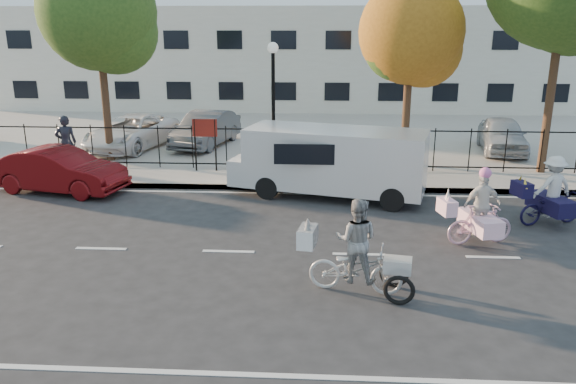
# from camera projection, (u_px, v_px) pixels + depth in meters

# --- Properties ---
(ground) EXTENTS (120.00, 120.00, 0.00)m
(ground) POSITION_uv_depth(u_px,v_px,m) (228.00, 252.00, 12.94)
(ground) COLOR #333334
(road_markings) EXTENTS (60.00, 9.52, 0.01)m
(road_markings) POSITION_uv_depth(u_px,v_px,m) (228.00, 251.00, 12.94)
(road_markings) COLOR silver
(road_markings) RESTS_ON ground
(curb) EXTENTS (60.00, 0.10, 0.15)m
(curb) POSITION_uv_depth(u_px,v_px,m) (254.00, 187.00, 17.75)
(curb) COLOR #A8A399
(curb) RESTS_ON ground
(sidewalk) EXTENTS (60.00, 2.20, 0.15)m
(sidewalk) POSITION_uv_depth(u_px,v_px,m) (257.00, 179.00, 18.75)
(sidewalk) COLOR #A8A399
(sidewalk) RESTS_ON ground
(parking_lot) EXTENTS (60.00, 15.60, 0.15)m
(parking_lot) POSITION_uv_depth(u_px,v_px,m) (277.00, 130.00, 27.26)
(parking_lot) COLOR #A8A399
(parking_lot) RESTS_ON ground
(iron_fence) EXTENTS (58.00, 0.06, 1.50)m
(iron_fence) POSITION_uv_depth(u_px,v_px,m) (260.00, 148.00, 19.57)
(iron_fence) COLOR black
(iron_fence) RESTS_ON sidewalk
(building) EXTENTS (34.00, 10.00, 6.00)m
(building) POSITION_uv_depth(u_px,v_px,m) (289.00, 57.00, 35.99)
(building) COLOR silver
(building) RESTS_ON ground
(lamppost) EXTENTS (0.36, 0.36, 4.33)m
(lamppost) POSITION_uv_depth(u_px,v_px,m) (273.00, 85.00, 18.52)
(lamppost) COLOR black
(lamppost) RESTS_ON sidewalk
(street_sign) EXTENTS (0.85, 0.06, 1.80)m
(street_sign) POSITION_uv_depth(u_px,v_px,m) (205.00, 135.00, 19.14)
(street_sign) COLOR black
(street_sign) RESTS_ON sidewalk
(zebra_trike) EXTENTS (2.23, 1.09, 1.91)m
(zebra_trike) POSITION_uv_depth(u_px,v_px,m) (356.00, 257.00, 10.81)
(zebra_trike) COLOR silver
(zebra_trike) RESTS_ON ground
(unicorn_bike) EXTENTS (1.91, 1.36, 1.88)m
(unicorn_bike) POSITION_uv_depth(u_px,v_px,m) (480.00, 216.00, 13.21)
(unicorn_bike) COLOR #DEA9C1
(unicorn_bike) RESTS_ON ground
(bull_bike) EXTENTS (2.03, 1.43, 1.83)m
(bull_bike) POSITION_uv_depth(u_px,v_px,m) (551.00, 197.00, 14.52)
(bull_bike) COLOR black
(bull_bike) RESTS_ON ground
(white_van) EXTENTS (6.18, 3.24, 2.06)m
(white_van) POSITION_uv_depth(u_px,v_px,m) (332.00, 160.00, 16.78)
(white_van) COLOR white
(white_van) RESTS_ON ground
(red_sedan) EXTENTS (4.39, 2.33, 1.37)m
(red_sedan) POSITION_uv_depth(u_px,v_px,m) (59.00, 170.00, 17.37)
(red_sedan) COLOR #5E0A0D
(red_sedan) RESTS_ON ground
(pedestrian) EXTENTS (0.82, 0.70, 1.90)m
(pedestrian) POSITION_uv_depth(u_px,v_px,m) (66.00, 143.00, 19.40)
(pedestrian) COLOR black
(pedestrian) RESTS_ON sidewalk
(lot_car_b) EXTENTS (3.28, 5.20, 1.34)m
(lot_car_b) POSITION_uv_depth(u_px,v_px,m) (132.00, 132.00, 22.84)
(lot_car_b) COLOR white
(lot_car_b) RESTS_ON parking_lot
(lot_car_c) EXTENTS (2.41, 4.51, 1.41)m
(lot_car_c) POSITION_uv_depth(u_px,v_px,m) (206.00, 129.00, 23.28)
(lot_car_c) COLOR #4E5155
(lot_car_c) RESTS_ON parking_lot
(lot_car_d) EXTENTS (2.15, 4.17, 1.36)m
(lot_car_d) POSITION_uv_depth(u_px,v_px,m) (502.00, 135.00, 22.22)
(lot_car_d) COLOR #B0B4B8
(lot_car_d) RESTS_ON parking_lot
(tree_west) EXTENTS (4.10, 4.10, 7.51)m
(tree_west) POSITION_uv_depth(u_px,v_px,m) (102.00, 18.00, 19.63)
(tree_west) COLOR #442D1D
(tree_west) RESTS_ON ground
(tree_mid) EXTENTS (3.61, 3.59, 6.59)m
(tree_mid) POSITION_uv_depth(u_px,v_px,m) (415.00, 37.00, 19.22)
(tree_mid) COLOR #442D1D
(tree_mid) RESTS_ON ground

